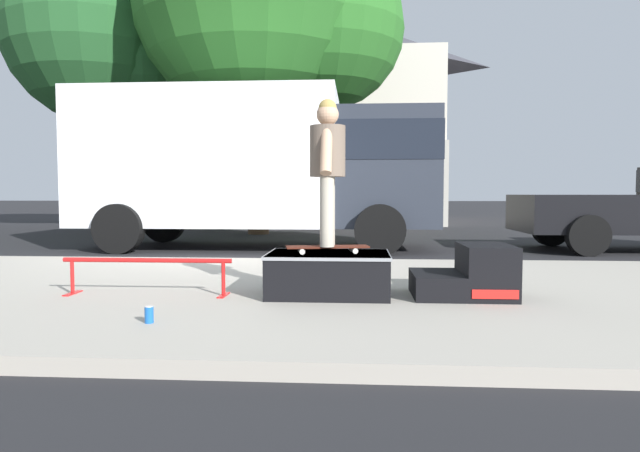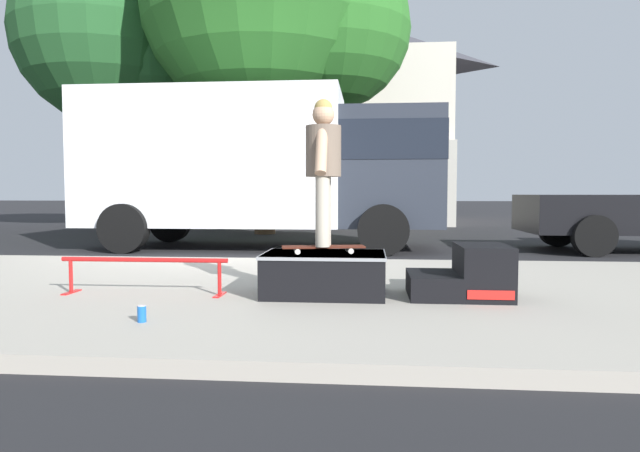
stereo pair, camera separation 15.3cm
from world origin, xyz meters
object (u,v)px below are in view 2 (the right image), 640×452
(skate_box, at_px, (325,272))
(skater_kid, at_px, (323,160))
(kicker_ramp, at_px, (467,275))
(street_tree_neighbour, at_px, (278,7))
(box_truck, at_px, (264,162))
(grind_rail, at_px, (144,266))
(street_tree_main, at_px, (119,40))
(soda_can, at_px, (142,314))
(skateboard, at_px, (323,247))

(skate_box, height_order, skater_kid, skater_kid)
(kicker_ramp, xyz_separation_m, street_tree_neighbour, (-3.33, 9.33, 5.64))
(kicker_ramp, bearing_deg, street_tree_neighbour, 109.63)
(box_truck, bearing_deg, grind_rail, -90.67)
(skater_kid, bearing_deg, street_tree_main, 123.06)
(soda_can, xyz_separation_m, box_truck, (-0.38, 6.82, 1.52))
(skater_kid, bearing_deg, skate_box, 68.28)
(skateboard, relative_size, skater_kid, 0.58)
(soda_can, relative_size, street_tree_neighbour, 0.01)
(soda_can, bearing_deg, street_tree_neighbour, 93.88)
(skate_box, distance_m, soda_can, 1.79)
(skateboard, height_order, box_truck, box_truck)
(street_tree_main, bearing_deg, skate_box, -56.84)
(skater_kid, height_order, street_tree_neighbour, street_tree_neighbour)
(skate_box, distance_m, kicker_ramp, 1.33)
(skate_box, xyz_separation_m, soda_can, (-1.28, -1.24, -0.15))
(skater_kid, distance_m, street_tree_main, 13.39)
(skate_box, bearing_deg, street_tree_neighbour, 102.07)
(skate_box, bearing_deg, street_tree_main, 123.16)
(box_truck, bearing_deg, skater_kid, -73.62)
(box_truck, distance_m, street_tree_neighbour, 5.68)
(skate_box, bearing_deg, skateboard, -111.72)
(street_tree_main, height_order, street_tree_neighbour, street_tree_neighbour)
(skate_box, distance_m, street_tree_main, 13.75)
(kicker_ramp, xyz_separation_m, soda_can, (-2.61, -1.24, -0.14))
(skateboard, distance_m, box_truck, 5.95)
(skater_kid, bearing_deg, street_tree_neighbour, 101.98)
(skateboard, distance_m, soda_can, 1.80)
(skate_box, xyz_separation_m, grind_rail, (-1.73, -0.13, 0.06))
(box_truck, bearing_deg, kicker_ramp, -61.83)
(grind_rail, xyz_separation_m, skateboard, (1.72, 0.10, 0.19))
(street_tree_neighbour, bearing_deg, skate_box, -77.93)
(skateboard, xyz_separation_m, box_truck, (-1.65, 5.61, 1.12))
(kicker_ramp, distance_m, skateboard, 1.37)
(skate_box, bearing_deg, skater_kid, -111.72)
(street_tree_neighbour, bearing_deg, skater_kid, -78.02)
(skater_kid, distance_m, box_truck, 5.86)
(grind_rail, bearing_deg, kicker_ramp, 2.36)
(skateboard, bearing_deg, street_tree_main, 123.06)
(grind_rail, relative_size, street_tree_neighbour, 0.17)
(street_tree_main, bearing_deg, skater_kid, -56.94)
(soda_can, relative_size, street_tree_main, 0.01)
(kicker_ramp, distance_m, grind_rail, 3.06)
(skate_box, bearing_deg, grind_rail, -175.80)
(skate_box, xyz_separation_m, street_tree_main, (-6.95, 10.63, 5.26))
(kicker_ramp, xyz_separation_m, box_truck, (-2.99, 5.59, 1.38))
(street_tree_main, bearing_deg, grind_rail, -64.11)
(skater_kid, bearing_deg, kicker_ramp, 1.03)
(skater_kid, bearing_deg, soda_can, -136.21)
(kicker_ramp, bearing_deg, skateboard, -178.97)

